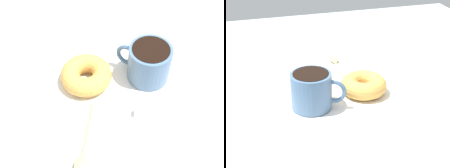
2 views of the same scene
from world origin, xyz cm
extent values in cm
cube|color=#99A8B7|center=(0.00, 0.00, -1.00)|extent=(120.00, 120.00, 2.00)
cube|color=white|center=(0.08, 0.23, 0.15)|extent=(34.30, 34.30, 0.30)
cylinder|color=slate|center=(-4.43, 7.26, 4.10)|extent=(8.54, 8.54, 7.60)
cylinder|color=black|center=(-4.43, 7.26, 7.70)|extent=(7.34, 7.34, 0.60)
torus|color=slate|center=(-6.18, 2.91, 4.10)|extent=(2.76, 5.12, 5.16)
torus|color=gold|center=(-1.81, -5.11, 2.24)|extent=(10.31, 10.31, 3.88)
ellipsoid|color=#D8B772|center=(16.65, -3.50, 0.75)|extent=(3.68, 2.52, 0.90)
cylinder|color=#D8B772|center=(9.57, -3.26, 0.58)|extent=(11.82, 0.97, 0.56)
cube|color=white|center=(5.35, 5.56, 1.03)|extent=(1.45, 1.45, 1.45)
camera|label=1|loc=(38.00, 3.56, 49.60)|focal=50.00mm
camera|label=2|loc=(-70.46, 21.06, 40.70)|focal=60.00mm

